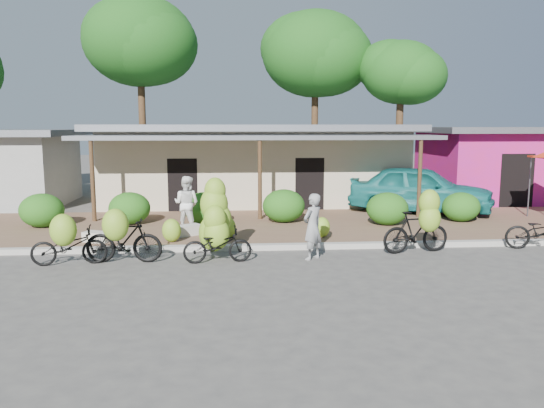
{
  "coord_description": "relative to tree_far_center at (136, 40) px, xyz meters",
  "views": [
    {
      "loc": [
        -0.96,
        -11.91,
        3.31
      ],
      "look_at": [
        0.12,
        2.3,
        1.2
      ],
      "focal_mm": 35.0,
      "sensor_mm": 36.0,
      "label": 1
    }
  ],
  "objects": [
    {
      "name": "ground",
      "position": [
        5.69,
        -16.11,
        -7.59
      ],
      "size": [
        100.0,
        100.0,
        0.0
      ],
      "primitive_type": "plane",
      "color": "#474442",
      "rests_on": "ground"
    },
    {
      "name": "sidewalk",
      "position": [
        5.69,
        -11.11,
        -7.53
      ],
      "size": [
        60.0,
        6.0,
        0.12
      ],
      "primitive_type": "cube",
      "color": "brown",
      "rests_on": "ground"
    },
    {
      "name": "curb",
      "position": [
        5.69,
        -14.11,
        -7.52
      ],
      "size": [
        60.0,
        0.25,
        0.15
      ],
      "primitive_type": "cube",
      "color": "#A8A399",
      "rests_on": "ground"
    },
    {
      "name": "shop_main",
      "position": [
        5.69,
        -5.18,
        -5.87
      ],
      "size": [
        13.0,
        8.5,
        3.35
      ],
      "color": "beige",
      "rests_on": "ground"
    },
    {
      "name": "shop_pink",
      "position": [
        16.19,
        -5.12,
        -5.92
      ],
      "size": [
        6.0,
        6.0,
        3.25
      ],
      "color": "#C31E64",
      "rests_on": "ground"
    },
    {
      "name": "tree_far_center",
      "position": [
        0.0,
        0.0,
        0.0
      ],
      "size": [
        5.69,
        5.61,
        9.74
      ],
      "color": "#4C3A1E",
      "rests_on": "ground"
    },
    {
      "name": "tree_center_right",
      "position": [
        9.0,
        0.5,
        -0.47
      ],
      "size": [
        5.69,
        5.61,
        9.27
      ],
      "color": "#4C3A1E",
      "rests_on": "ground"
    },
    {
      "name": "tree_near_right",
      "position": [
        13.0,
        -1.5,
        -1.58
      ],
      "size": [
        4.11,
        3.91,
        7.55
      ],
      "color": "#4C3A1E",
      "rests_on": "ground"
    },
    {
      "name": "hedge_0",
      "position": [
        -1.28,
        -10.98,
        -6.94
      ],
      "size": [
        1.38,
        1.24,
        1.07
      ],
      "primitive_type": "ellipsoid",
      "color": "#135515",
      "rests_on": "sidewalk"
    },
    {
      "name": "hedge_1",
      "position": [
        1.39,
        -10.65,
        -6.95
      ],
      "size": [
        1.34,
        1.21,
        1.05
      ],
      "primitive_type": "ellipsoid",
      "color": "#135515",
      "rests_on": "sidewalk"
    },
    {
      "name": "hedge_2",
      "position": [
        3.82,
        -10.79,
        -6.95
      ],
      "size": [
        1.34,
        1.21,
        1.05
      ],
      "primitive_type": "ellipsoid",
      "color": "#135515",
      "rests_on": "sidewalk"
    },
    {
      "name": "hedge_3",
      "position": [
        6.44,
        -10.69,
        -6.92
      ],
      "size": [
        1.41,
        1.27,
        1.1
      ],
      "primitive_type": "ellipsoid",
      "color": "#135515",
      "rests_on": "sidewalk"
    },
    {
      "name": "hedge_4",
      "position": [
        9.74,
        -11.42,
        -6.94
      ],
      "size": [
        1.36,
        1.22,
        1.06
      ],
      "primitive_type": "ellipsoid",
      "color": "#135515",
      "rests_on": "sidewalk"
    },
    {
      "name": "hedge_5",
      "position": [
        12.4,
        -11.0,
        -6.98
      ],
      "size": [
        1.26,
        1.13,
        0.98
      ],
      "primitive_type": "ellipsoid",
      "color": "#135515",
      "rests_on": "sidewalk"
    },
    {
      "name": "bike_far_left",
      "position": [
        0.84,
        -15.42,
        -7.04
      ],
      "size": [
        1.83,
        1.32,
        1.35
      ],
      "rotation": [
        0.0,
        0.0,
        1.71
      ],
      "color": "black",
      "rests_on": "ground"
    },
    {
      "name": "bike_left",
      "position": [
        2.09,
        -15.31,
        -6.94
      ],
      "size": [
        1.89,
        1.23,
        1.44
      ],
      "rotation": [
        0.0,
        0.0,
        1.51
      ],
      "color": "black",
      "rests_on": "ground"
    },
    {
      "name": "bike_center",
      "position": [
        4.33,
        -15.06,
        -6.77
      ],
      "size": [
        1.72,
        1.24,
        2.04
      ],
      "rotation": [
        0.0,
        0.0,
        1.67
      ],
      "color": "black",
      "rests_on": "ground"
    },
    {
      "name": "bike_right",
      "position": [
        9.55,
        -14.89,
        -6.88
      ],
      "size": [
        1.91,
        1.28,
        1.75
      ],
      "rotation": [
        0.0,
        0.0,
        1.73
      ],
      "color": "black",
      "rests_on": "ground"
    },
    {
      "name": "bike_far_right",
      "position": [
        13.03,
        -14.7,
        -7.1
      ],
      "size": [
        2.0,
        1.2,
        0.99
      ],
      "rotation": [
        0.0,
        0.0,
        1.26
      ],
      "color": "black",
      "rests_on": "ground"
    },
    {
      "name": "loose_banana_a",
      "position": [
        3.05,
        -13.49,
        -7.15
      ],
      "size": [
        0.52,
        0.44,
        0.65
      ],
      "primitive_type": "ellipsoid",
      "color": "#84B12C",
      "rests_on": "sidewalk"
    },
    {
      "name": "loose_banana_b",
      "position": [
        4.58,
        -13.19,
        -7.15
      ],
      "size": [
        0.51,
        0.44,
        0.64
      ],
      "primitive_type": "ellipsoid",
      "color": "#84B12C",
      "rests_on": "sidewalk"
    },
    {
      "name": "loose_banana_c",
      "position": [
        7.3,
        -13.2,
        -7.18
      ],
      "size": [
        0.47,
        0.4,
        0.59
      ],
      "primitive_type": "ellipsoid",
      "color": "#84B12C",
      "rests_on": "sidewalk"
    },
    {
      "name": "sack_near",
      "position": [
        3.39,
        -12.63,
        -7.32
      ],
      "size": [
        0.93,
        0.81,
        0.3
      ],
      "primitive_type": "cube",
      "rotation": [
        0.0,
        0.0,
        0.6
      ],
      "color": "beige",
      "rests_on": "sidewalk"
    },
    {
      "name": "sack_far",
      "position": [
        0.99,
        -13.31,
        -7.33
      ],
      "size": [
        0.84,
        0.64,
        0.28
      ],
      "primitive_type": "cube",
      "rotation": [
        0.0,
        0.0,
        -0.4
      ],
      "color": "beige",
      "rests_on": "sidewalk"
    },
    {
      "name": "vendor",
      "position": [
        6.72,
        -15.23,
        -6.76
      ],
      "size": [
        0.72,
        0.7,
        1.66
      ],
      "primitive_type": "imported",
      "rotation": [
        0.0,
        0.0,
        3.87
      ],
      "color": "gray",
      "rests_on": "ground"
    },
    {
      "name": "bystander",
      "position": [
        3.34,
        -11.91,
        -6.63
      ],
      "size": [
        1.0,
        0.9,
        1.68
      ],
      "primitive_type": "imported",
      "rotation": [
        0.0,
        0.0,
        2.76
      ],
      "color": "white",
      "rests_on": "sidewalk"
    },
    {
      "name": "teal_van",
      "position": [
        11.66,
        -9.11,
        -6.6
      ],
      "size": [
        5.53,
        3.92,
        1.75
      ],
      "primitive_type": "imported",
      "rotation": [
        0.0,
        0.0,
        1.17
      ],
      "color": "#186E6C",
      "rests_on": "sidewalk"
    }
  ]
}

